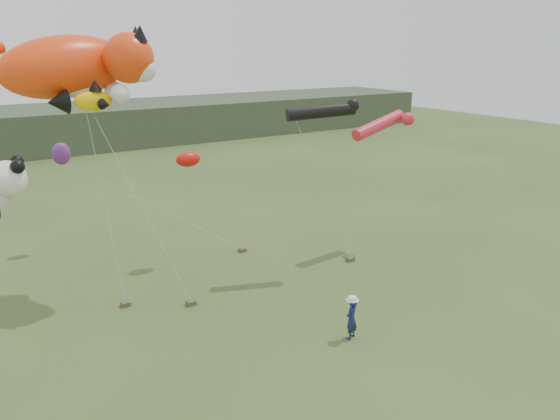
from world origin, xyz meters
The scene contains 8 objects.
ground centered at (0.00, 0.00, 0.00)m, with size 120.00×120.00×0.00m, color #385123.
headland centered at (-3.11, 44.69, 1.92)m, with size 90.00×13.00×4.00m.
festival_attendant centered at (1.56, -0.77, 0.77)m, with size 0.56×0.37×1.54m, color #131F49.
sandbag_anchors centered at (-1.59, 5.52, 0.09)m, with size 16.40×6.22×0.19m.
cat_kite centered at (-4.85, 8.38, 9.40)m, with size 6.98×3.83×3.02m.
fish_kite centered at (-5.22, 7.24, 8.19)m, with size 2.41×1.61×1.24m.
tube_kites centered at (6.90, 5.41, 6.88)m, with size 7.50×2.10×2.21m.
misc_kites centered at (-2.57, 11.73, 5.02)m, with size 5.67×5.71×1.11m.
Camera 1 is at (-10.05, -14.19, 10.23)m, focal length 35.00 mm.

